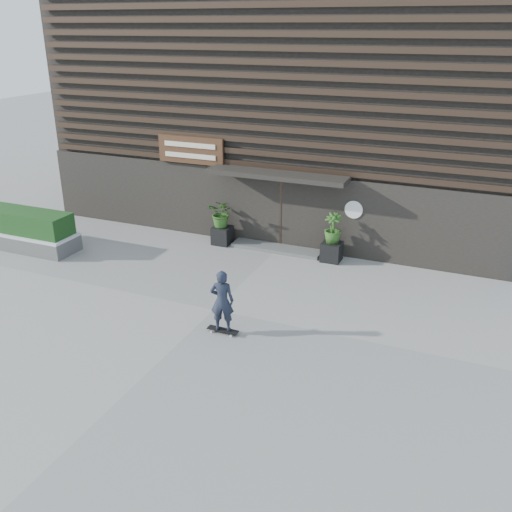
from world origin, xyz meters
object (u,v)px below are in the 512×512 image
at_px(raised_bed, 28,240).
at_px(skateboarder, 222,301).
at_px(planter_pot_left, 222,235).
at_px(planter_pot_right, 332,252).

distance_m(raised_bed, skateboarder, 8.82).
bearing_deg(skateboarder, raised_bed, 163.30).
height_order(planter_pot_left, planter_pot_right, same).
relative_size(planter_pot_left, planter_pot_right, 1.00).
distance_m(planter_pot_left, skateboarder, 6.01).
relative_size(raised_bed, skateboarder, 2.14).
height_order(planter_pot_right, skateboarder, skateboarder).
xyz_separation_m(raised_bed, skateboarder, (8.42, -2.53, 0.61)).
relative_size(planter_pot_right, skateboarder, 0.37).
distance_m(planter_pot_left, planter_pot_right, 3.80).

